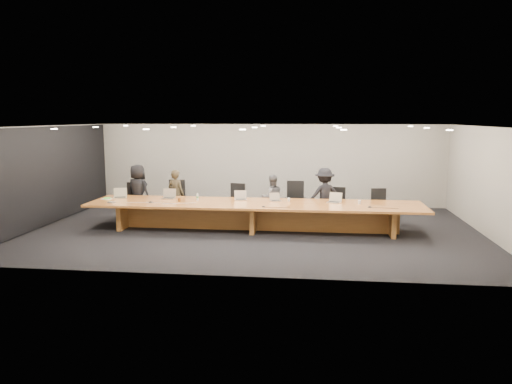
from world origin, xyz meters
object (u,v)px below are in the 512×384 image
chair_mid_right (295,201)px  laptop_e (334,198)px  chair_mid_left (235,202)px  mic_left (151,202)px  laptop_d (276,197)px  mic_right (370,207)px  chair_right (337,205)px  chair_far_right (380,206)px  mic_center (263,206)px  chair_far_left (129,200)px  amber_mug (179,200)px  conference_table (255,211)px  av_box (111,202)px  person_b (176,194)px  laptop_b (168,194)px  water_bottle (197,197)px  paper_cup_far (359,202)px  chair_left (176,199)px  person_d (324,195)px  person_a (138,191)px  paper_cup_near (289,200)px  person_c (272,198)px  laptop_c (241,195)px  laptop_a (120,193)px

chair_mid_right → laptop_e: 1.52m
chair_mid_left → mic_left: 2.56m
laptop_d → mic_right: bearing=-38.9°
chair_right → chair_far_right: size_ratio=1.01×
mic_left → mic_center: mic_left is taller
chair_far_left → amber_mug: (1.91, -1.26, 0.25)m
conference_table → chair_far_left: bearing=163.7°
chair_right → laptop_e: bearing=-84.7°
chair_far_left → av_box: size_ratio=6.02×
chair_far_left → person_b: 1.44m
chair_mid_right → mic_right: (1.98, -1.63, 0.17)m
laptop_b → water_bottle: (0.89, -0.20, -0.05)m
paper_cup_far → chair_left: bearing=167.8°
chair_left → chair_mid_right: size_ratio=0.98×
chair_far_right → person_d: size_ratio=0.64×
chair_far_left → chair_far_right: (7.44, 0.06, -0.03)m
person_a → amber_mug: person_a is taller
person_d → paper_cup_near: 1.31m
chair_far_right → chair_mid_right: bearing=170.7°
chair_mid_left → person_a: size_ratio=0.68×
mic_left → conference_table: bearing=5.9°
laptop_e → person_b: bearing=-171.1°
laptop_d → amber_mug: bearing=166.5°
paper_cup_far → laptop_d: bearing=174.7°
amber_mug → mic_left: (-0.75, -0.19, -0.03)m
chair_mid_right → mic_left: (-3.84, -1.57, 0.17)m
conference_table → laptop_d: bearing=32.8°
person_d → paper_cup_far: bearing=111.1°
chair_mid_right → person_c: size_ratio=0.88×
laptop_d → mic_left: bearing=167.5°
laptop_e → laptop_c: bearing=-162.1°
laptop_d → chair_right: bearing=5.2°
person_c → laptop_c: person_c is taller
paper_cup_near → water_bottle: bearing=-176.7°
chair_mid_left → person_c: person_c is taller
water_bottle → chair_far_right: bearing=11.4°
water_bottle → paper_cup_near: size_ratio=2.00×
mic_left → person_d: bearing=17.6°
person_a → av_box: size_ratio=9.04×
av_box → chair_far_left: bearing=115.7°
chair_left → laptop_c: size_ratio=3.49×
laptop_b → person_a: bearing=144.3°
person_b → laptop_a: bearing=53.9°
laptop_d → chair_mid_right: bearing=39.0°
amber_mug → mic_left: amber_mug is taller
person_a → chair_left: bearing=-153.9°
person_b → paper_cup_far: (5.33, -1.14, 0.06)m
mic_left → mic_center: size_ratio=1.20×
chair_right → paper_cup_far: (0.55, -1.13, 0.28)m
person_c → av_box: size_ratio=7.56×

